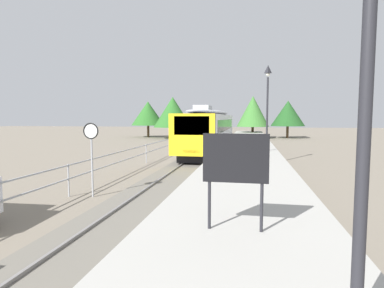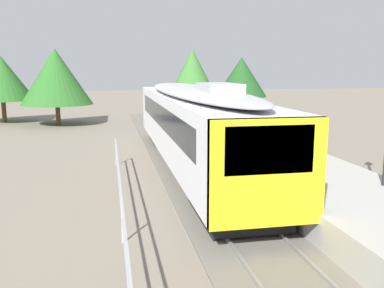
{
  "view_description": "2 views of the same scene",
  "coord_description": "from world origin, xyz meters",
  "views": [
    {
      "loc": [
        3.42,
        1.42,
        2.99
      ],
      "look_at": [
        0.4,
        17.63,
        1.6
      ],
      "focal_mm": 29.23,
      "sensor_mm": 36.0,
      "label": 1
    },
    {
      "loc": [
        -3.52,
        10.93,
        4.31
      ],
      "look_at": [
        -1.0,
        23.63,
        2.0
      ],
      "focal_mm": 39.01,
      "sensor_mm": 36.0,
      "label": 2
    }
  ],
  "objects": [
    {
      "name": "ground_plane",
      "position": [
        -3.0,
        22.0,
        0.0
      ],
      "size": [
        160.0,
        160.0,
        0.0
      ],
      "primitive_type": "plane",
      "color": "slate"
    },
    {
      "name": "tree_distant_left",
      "position": [
        8.85,
        49.29,
        3.63
      ],
      "size": [
        4.9,
        4.9,
        5.5
      ],
      "color": "brown",
      "rests_on": "ground"
    },
    {
      "name": "tree_behind_carpark",
      "position": [
        3.78,
        47.57,
        3.92
      ],
      "size": [
        4.62,
        4.62,
        6.13
      ],
      "color": "brown",
      "rests_on": "ground"
    },
    {
      "name": "tree_distant_centre",
      "position": [
        -7.53,
        45.13,
        3.8
      ],
      "size": [
        5.53,
        5.53,
        5.97
      ],
      "color": "brown",
      "rests_on": "ground"
    },
    {
      "name": "track_rails",
      "position": [
        0.0,
        22.0,
        0.03
      ],
      "size": [
        3.2,
        60.0,
        0.14
      ],
      "color": "#6B665B",
      "rests_on": "ground"
    },
    {
      "name": "station_platform",
      "position": [
        3.25,
        22.0,
        0.45
      ],
      "size": [
        3.9,
        60.0,
        0.9
      ],
      "primitive_type": "cube",
      "color": "#A8A59E",
      "rests_on": "ground"
    },
    {
      "name": "tree_behind_station_far",
      "position": [
        -12.12,
        47.76,
        3.66
      ],
      "size": [
        5.12,
        5.12,
        5.5
      ],
      "color": "brown",
      "rests_on": "ground"
    },
    {
      "name": "commuter_train",
      "position": [
        0.0,
        28.55,
        2.14
      ],
      "size": [
        2.82,
        18.07,
        3.74
      ],
      "color": "silver",
      "rests_on": "track_rails"
    }
  ]
}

